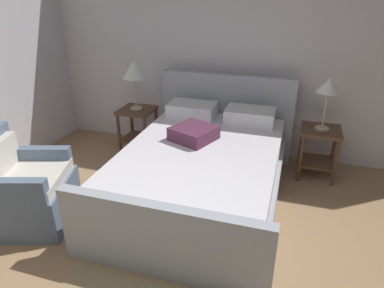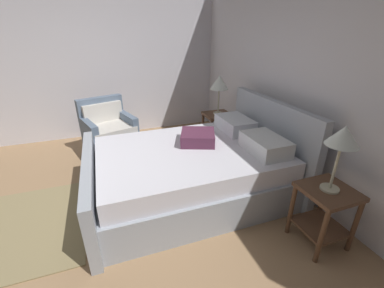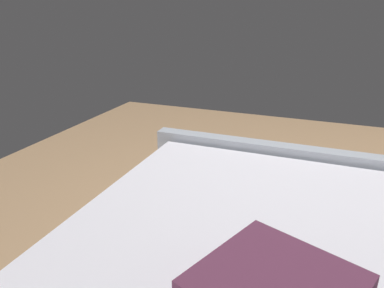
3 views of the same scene
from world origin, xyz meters
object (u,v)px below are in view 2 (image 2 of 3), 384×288
object	(u,v)px
table_lamp_left	(219,83)
armchair	(109,134)
nightstand_right	(324,207)
nightstand_left	(217,125)
bed	(194,169)
table_lamp_right	(343,139)

from	to	relation	value
table_lamp_left	armchair	distance (m)	1.95
nightstand_right	armchair	bearing A→B (deg)	-146.65
nightstand_right	table_lamp_left	bearing A→B (deg)	179.76
nightstand_right	armchair	distance (m)	3.19
nightstand_left	table_lamp_left	xyz separation A→B (m)	(0.00, 0.00, 0.70)
bed	nightstand_right	world-z (taller)	bed
bed	nightstand_right	xyz separation A→B (m)	(1.16, 0.85, 0.06)
table_lamp_right	table_lamp_left	distance (m)	2.33
table_lamp_left	armchair	xyz separation A→B (m)	(-0.34, -1.76, -0.76)
table_lamp_right	table_lamp_left	size ratio (longest dim) A/B	0.95
table_lamp_right	armchair	distance (m)	3.28
table_lamp_right	nightstand_right	bearing A→B (deg)	-110.56
bed	nightstand_left	bearing A→B (deg)	143.52
table_lamp_right	nightstand_left	size ratio (longest dim) A/B	1.00
table_lamp_right	nightstand_left	bearing A→B (deg)	179.76
bed	table_lamp_right	size ratio (longest dim) A/B	3.90
bed	nightstand_left	xyz separation A→B (m)	(-1.16, 0.86, 0.06)
bed	table_lamp_right	world-z (taller)	table_lamp_right
bed	armchair	distance (m)	1.75
bed	table_lamp_left	distance (m)	1.64
nightstand_left	table_lamp_right	bearing A→B (deg)	-0.24
bed	armchair	xyz separation A→B (m)	(-1.50, -0.91, 0.01)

